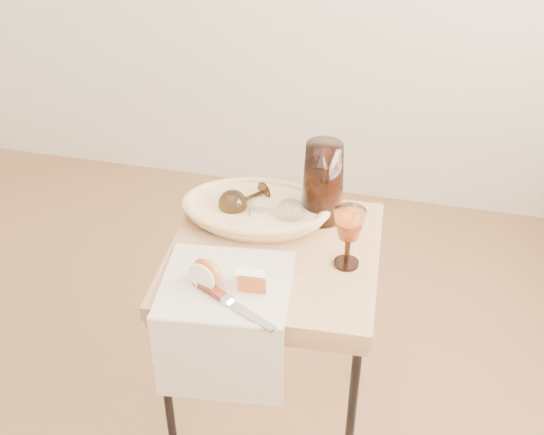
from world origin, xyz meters
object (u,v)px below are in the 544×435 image
(pitcher, at_px, (323,182))
(tea_towel, at_px, (226,284))
(side_table, at_px, (274,346))
(apple_half, at_px, (207,272))
(goblet_lying_b, at_px, (274,211))
(bread_basket, at_px, (256,211))
(goblet_lying_a, at_px, (246,199))
(table_knife, at_px, (230,301))
(wine_goblet, at_px, (348,238))

(pitcher, bearing_deg, tea_towel, -116.26)
(side_table, relative_size, apple_half, 8.44)
(goblet_lying_b, distance_m, apple_half, 0.30)
(bread_basket, height_order, pitcher, pitcher)
(tea_towel, distance_m, goblet_lying_a, 0.31)
(goblet_lying_b, xyz_separation_m, pitcher, (0.12, 0.08, 0.06))
(pitcher, height_order, table_knife, pitcher)
(side_table, distance_m, pitcher, 0.51)
(side_table, distance_m, goblet_lying_b, 0.41)
(apple_half, bearing_deg, bread_basket, 100.73)
(apple_half, relative_size, table_knife, 0.33)
(pitcher, bearing_deg, side_table, -115.97)
(tea_towel, distance_m, bread_basket, 0.29)
(bread_basket, distance_m, apple_half, 0.31)
(bread_basket, height_order, goblet_lying_b, goblet_lying_b)
(goblet_lying_a, bearing_deg, table_knife, 49.43)
(side_table, distance_m, table_knife, 0.43)
(goblet_lying_a, relative_size, wine_goblet, 0.80)
(goblet_lying_a, bearing_deg, tea_towel, 45.76)
(bread_basket, relative_size, pitcher, 1.35)
(side_table, bearing_deg, table_knife, -102.48)
(goblet_lying_a, bearing_deg, goblet_lying_b, 106.49)
(side_table, xyz_separation_m, apple_half, (-0.12, -0.18, 0.39))
(goblet_lying_a, xyz_separation_m, apple_half, (-0.01, -0.32, -0.01))
(goblet_lying_a, distance_m, apple_half, 0.32)
(goblet_lying_b, relative_size, wine_goblet, 0.77)
(goblet_lying_b, relative_size, pitcher, 0.48)
(bread_basket, relative_size, wine_goblet, 2.19)
(side_table, xyz_separation_m, goblet_lying_a, (-0.11, 0.15, 0.40))
(wine_goblet, xyz_separation_m, table_knife, (-0.24, -0.22, -0.07))
(goblet_lying_b, bearing_deg, pitcher, 29.90)
(bread_basket, relative_size, goblet_lying_b, 2.83)
(wine_goblet, bearing_deg, bread_basket, 152.69)
(wine_goblet, distance_m, table_knife, 0.33)
(goblet_lying_a, height_order, goblet_lying_b, goblet_lying_a)
(goblet_lying_a, bearing_deg, bread_basket, 103.55)
(goblet_lying_a, height_order, pitcher, pitcher)
(goblet_lying_a, height_order, table_knife, goblet_lying_a)
(side_table, bearing_deg, tea_towel, -117.54)
(goblet_lying_b, height_order, table_knife, goblet_lying_b)
(side_table, bearing_deg, wine_goblet, -3.42)
(bread_basket, xyz_separation_m, table_knife, (0.03, -0.36, -0.01))
(pitcher, xyz_separation_m, wine_goblet, (0.10, -0.20, -0.03))
(apple_half, bearing_deg, tea_towel, 41.37)
(bread_basket, bearing_deg, apple_half, -103.79)
(side_table, relative_size, goblet_lying_a, 5.25)
(side_table, height_order, pitcher, pitcher)
(goblet_lying_b, bearing_deg, table_knife, -96.80)
(pitcher, relative_size, table_knife, 1.08)
(side_table, height_order, apple_half, apple_half)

